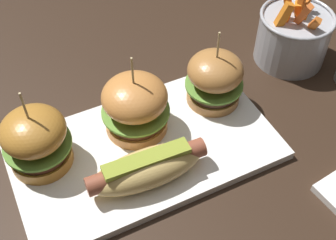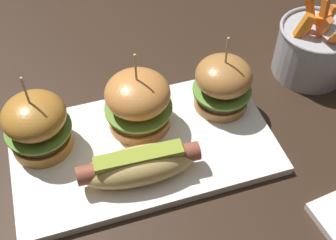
{
  "view_description": "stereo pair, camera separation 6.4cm",
  "coord_description": "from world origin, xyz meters",
  "px_view_note": "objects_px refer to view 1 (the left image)",
  "views": [
    {
      "loc": [
        -0.15,
        -0.38,
        0.53
      ],
      "look_at": [
        0.04,
        0.0,
        0.05
      ],
      "focal_mm": 47.68,
      "sensor_mm": 36.0,
      "label": 1
    },
    {
      "loc": [
        -0.09,
        -0.4,
        0.53
      ],
      "look_at": [
        0.04,
        0.0,
        0.05
      ],
      "focal_mm": 47.68,
      "sensor_mm": 36.0,
      "label": 2
    }
  ],
  "objects_px": {
    "platter_main": "(145,149)",
    "slider_right": "(215,78)",
    "hot_dog": "(147,168)",
    "fries_bucket": "(293,36)",
    "slider_center": "(135,105)",
    "slider_left": "(36,140)"
  },
  "relations": [
    {
      "from": "hot_dog",
      "to": "fries_bucket",
      "type": "relative_size",
      "value": 1.19
    },
    {
      "from": "slider_left",
      "to": "slider_center",
      "type": "xyz_separation_m",
      "value": [
        0.15,
        -0.0,
        0.0
      ]
    },
    {
      "from": "platter_main",
      "to": "hot_dog",
      "type": "xyz_separation_m",
      "value": [
        -0.02,
        -0.05,
        0.03
      ]
    },
    {
      "from": "slider_left",
      "to": "fries_bucket",
      "type": "height_order",
      "value": "slider_left"
    },
    {
      "from": "hot_dog",
      "to": "fries_bucket",
      "type": "height_order",
      "value": "fries_bucket"
    },
    {
      "from": "slider_left",
      "to": "slider_right",
      "type": "bearing_deg",
      "value": 0.0
    },
    {
      "from": "fries_bucket",
      "to": "platter_main",
      "type": "bearing_deg",
      "value": -165.41
    },
    {
      "from": "slider_center",
      "to": "slider_right",
      "type": "xyz_separation_m",
      "value": [
        0.13,
        0.0,
        -0.0
      ]
    },
    {
      "from": "slider_center",
      "to": "slider_right",
      "type": "height_order",
      "value": "slider_center"
    },
    {
      "from": "platter_main",
      "to": "slider_right",
      "type": "xyz_separation_m",
      "value": [
        0.14,
        0.04,
        0.05
      ]
    },
    {
      "from": "hot_dog",
      "to": "fries_bucket",
      "type": "distance_m",
      "value": 0.37
    },
    {
      "from": "slider_right",
      "to": "platter_main",
      "type": "bearing_deg",
      "value": -163.33
    },
    {
      "from": "hot_dog",
      "to": "slider_left",
      "type": "height_order",
      "value": "slider_left"
    },
    {
      "from": "slider_right",
      "to": "slider_center",
      "type": "bearing_deg",
      "value": -179.64
    },
    {
      "from": "fries_bucket",
      "to": "hot_dog",
      "type": "bearing_deg",
      "value": -158.1
    },
    {
      "from": "slider_left",
      "to": "fries_bucket",
      "type": "xyz_separation_m",
      "value": [
        0.46,
        0.04,
        -0.01
      ]
    },
    {
      "from": "hot_dog",
      "to": "slider_center",
      "type": "bearing_deg",
      "value": 75.38
    },
    {
      "from": "hot_dog",
      "to": "slider_right",
      "type": "height_order",
      "value": "slider_right"
    },
    {
      "from": "slider_center",
      "to": "fries_bucket",
      "type": "relative_size",
      "value": 0.96
    },
    {
      "from": "platter_main",
      "to": "slider_right",
      "type": "height_order",
      "value": "slider_right"
    },
    {
      "from": "hot_dog",
      "to": "slider_left",
      "type": "xyz_separation_m",
      "value": [
        -0.12,
        0.1,
        0.02
      ]
    },
    {
      "from": "platter_main",
      "to": "slider_left",
      "type": "relative_size",
      "value": 2.83
    }
  ]
}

